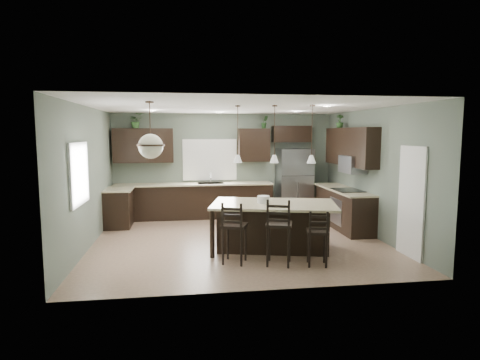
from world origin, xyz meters
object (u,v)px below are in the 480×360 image
Objects in this scene: kitchen_island at (274,227)px; serving_dish at (263,199)px; bar_stool_center at (279,232)px; bar_stool_left at (234,232)px; refrigerator at (294,183)px; bar_stool_right at (317,238)px; plant_back_left at (136,121)px.

serving_dish is (-0.19, 0.05, 0.53)m from kitchen_island.
serving_dish is 1.02m from bar_stool_center.
bar_stool_left is (-0.86, -0.69, 0.09)m from kitchen_island.
serving_dish is at bearing -115.83° from refrigerator.
bar_stool_left is 0.94× the size of bar_stool_center.
bar_stool_right is at bearing 5.68° from bar_stool_center.
kitchen_island is at bearing -112.53° from refrigerator.
bar_stool_center is at bearing -179.06° from bar_stool_right.
refrigerator is 0.78× the size of kitchen_island.
plant_back_left reaches higher than serving_dish.
plant_back_left is at bearing 177.44° from refrigerator.
plant_back_left is (-2.06, 4.01, 2.05)m from bar_stool_left.
bar_stool_center is 0.67m from bar_stool_right.
refrigerator is at bearing 92.71° from bar_stool_right.
bar_stool_center is (-1.41, -4.02, -0.34)m from refrigerator.
plant_back_left is at bearing 144.80° from kitchen_island.
bar_stool_right is at bearing -100.47° from refrigerator.
bar_stool_right is at bearing -49.03° from kitchen_island.
plant_back_left reaches higher than kitchen_island.
kitchen_island is 2.42× the size of bar_stool_right.
bar_stool_center reaches higher than bar_stool_left.
plant_back_left is at bearing 141.62° from bar_stool_right.
serving_dish is 0.22× the size of bar_stool_left.
bar_stool_center is (0.08, -0.93, -0.41)m from serving_dish.
refrigerator is 7.71× the size of serving_dish.
serving_dish is 0.21× the size of bar_stool_center.
refrigerator is 4.54m from plant_back_left.
serving_dish is 1.39m from bar_stool_right.
bar_stool_center is at bearing -84.92° from serving_dish.
bar_stool_left is 2.80× the size of plant_back_left.
bar_stool_left is at bearing 179.54° from bar_stool_right.
kitchen_island is 9.84× the size of serving_dish.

